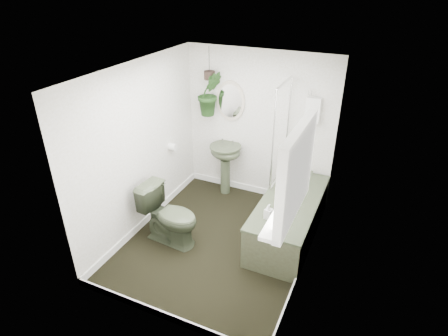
% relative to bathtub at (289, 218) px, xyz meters
% --- Properties ---
extents(floor, '(2.30, 2.80, 0.02)m').
position_rel_bathtub_xyz_m(floor, '(-0.80, -0.50, -0.30)').
color(floor, black).
rests_on(floor, ground).
extents(ceiling, '(2.30, 2.80, 0.02)m').
position_rel_bathtub_xyz_m(ceiling, '(-0.80, -0.50, 2.02)').
color(ceiling, white).
rests_on(ceiling, ground).
extents(wall_back, '(2.30, 0.02, 2.30)m').
position_rel_bathtub_xyz_m(wall_back, '(-0.80, 0.91, 0.86)').
color(wall_back, white).
rests_on(wall_back, ground).
extents(wall_front, '(2.30, 0.02, 2.30)m').
position_rel_bathtub_xyz_m(wall_front, '(-0.80, -1.91, 0.86)').
color(wall_front, white).
rests_on(wall_front, ground).
extents(wall_left, '(0.02, 2.80, 2.30)m').
position_rel_bathtub_xyz_m(wall_left, '(-1.96, -0.50, 0.86)').
color(wall_left, white).
rests_on(wall_left, ground).
extents(wall_right, '(0.02, 2.80, 2.30)m').
position_rel_bathtub_xyz_m(wall_right, '(0.36, -0.50, 0.86)').
color(wall_right, white).
rests_on(wall_right, ground).
extents(skirting, '(2.30, 2.80, 0.10)m').
position_rel_bathtub_xyz_m(skirting, '(-0.80, -0.50, -0.24)').
color(skirting, white).
rests_on(skirting, floor).
extents(bathtub, '(0.72, 1.72, 0.58)m').
position_rel_bathtub_xyz_m(bathtub, '(0.00, 0.00, 0.00)').
color(bathtub, '#3B4430').
rests_on(bathtub, floor).
extents(bath_screen, '(0.04, 0.72, 1.40)m').
position_rel_bathtub_xyz_m(bath_screen, '(-0.33, 0.49, 0.99)').
color(bath_screen, silver).
rests_on(bath_screen, bathtub).
extents(shower_box, '(0.20, 0.10, 0.35)m').
position_rel_bathtub_xyz_m(shower_box, '(0.00, 0.84, 1.26)').
color(shower_box, white).
rests_on(shower_box, wall_back).
extents(oval_mirror, '(0.46, 0.03, 0.62)m').
position_rel_bathtub_xyz_m(oval_mirror, '(-1.25, 0.87, 1.21)').
color(oval_mirror, beige).
rests_on(oval_mirror, wall_back).
extents(wall_sconce, '(0.04, 0.04, 0.22)m').
position_rel_bathtub_xyz_m(wall_sconce, '(-1.65, 0.86, 1.11)').
color(wall_sconce, black).
rests_on(wall_sconce, wall_back).
extents(toilet_roll_holder, '(0.11, 0.11, 0.11)m').
position_rel_bathtub_xyz_m(toilet_roll_holder, '(-1.90, 0.20, 0.61)').
color(toilet_roll_holder, white).
rests_on(toilet_roll_holder, wall_left).
extents(window_recess, '(0.08, 1.00, 0.90)m').
position_rel_bathtub_xyz_m(window_recess, '(0.29, -1.20, 1.36)').
color(window_recess, white).
rests_on(window_recess, wall_right).
extents(window_sill, '(0.18, 1.00, 0.04)m').
position_rel_bathtub_xyz_m(window_sill, '(0.22, -1.20, 0.94)').
color(window_sill, white).
rests_on(window_sill, wall_right).
extents(window_blinds, '(0.01, 0.86, 0.76)m').
position_rel_bathtub_xyz_m(window_blinds, '(0.24, -1.20, 1.36)').
color(window_blinds, white).
rests_on(window_blinds, wall_right).
extents(toilet, '(0.83, 0.52, 0.80)m').
position_rel_bathtub_xyz_m(toilet, '(-1.40, -0.74, 0.11)').
color(toilet, '#3B4430').
rests_on(toilet, floor).
extents(pedestal_sink, '(0.58, 0.53, 0.84)m').
position_rel_bathtub_xyz_m(pedestal_sink, '(-1.25, 0.69, 0.13)').
color(pedestal_sink, '#3B4430').
rests_on(pedestal_sink, floor).
extents(sill_plant, '(0.23, 0.20, 0.24)m').
position_rel_bathtub_xyz_m(sill_plant, '(0.20, -0.90, 1.08)').
color(sill_plant, black).
rests_on(sill_plant, window_sill).
extents(hanging_plant, '(0.47, 0.47, 0.67)m').
position_rel_bathtub_xyz_m(hanging_plant, '(-1.53, 0.75, 1.32)').
color(hanging_plant, black).
rests_on(hanging_plant, ceiling).
extents(soap_bottle, '(0.11, 0.11, 0.20)m').
position_rel_bathtub_xyz_m(soap_bottle, '(-0.14, -0.51, 0.39)').
color(soap_bottle, '#362B29').
rests_on(soap_bottle, bathtub).
extents(hanging_pot, '(0.16, 0.16, 0.12)m').
position_rel_bathtub_xyz_m(hanging_pot, '(-1.53, 0.75, 1.60)').
color(hanging_pot, black).
rests_on(hanging_pot, ceiling).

